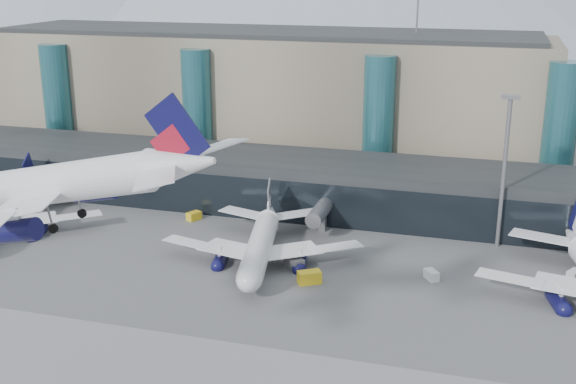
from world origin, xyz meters
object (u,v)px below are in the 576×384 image
object	(u,v)px
jet_parked_left	(4,204)
veh_h	(309,277)
veh_d	(574,275)
lightmast_mid	(505,164)
veh_b	(194,216)
jet_parked_mid	(262,233)
veh_g	(431,275)
hero_jet	(75,173)
veh_c	(294,263)

from	to	relation	value
jet_parked_left	veh_h	world-z (taller)	jet_parked_left
jet_parked_left	veh_d	xyz separation A→B (m)	(96.18, 4.76, -3.76)
lightmast_mid	veh_b	size ratio (longest dim) A/B	9.87
jet_parked_left	jet_parked_mid	bearing A→B (deg)	-104.45
jet_parked_left	jet_parked_mid	size ratio (longest dim) A/B	1.09
veh_b	veh_g	size ratio (longest dim) A/B	1.05
lightmast_mid	hero_jet	distance (m)	74.21
lightmast_mid	veh_d	distance (m)	20.73
veh_c	veh_h	xyz separation A→B (m)	(3.58, -4.42, 0.00)
veh_c	jet_parked_mid	bearing A→B (deg)	-164.46
jet_parked_mid	veh_c	world-z (taller)	jet_parked_mid
hero_jet	veh_g	bearing A→B (deg)	59.36
veh_b	veh_c	xyz separation A→B (m)	(24.02, -16.58, 0.19)
lightmast_mid	veh_d	bearing A→B (deg)	-43.81
veh_g	veh_b	bearing A→B (deg)	-143.92
hero_jet	veh_h	xyz separation A→B (m)	(12.81, 38.52, -25.73)
hero_jet	jet_parked_left	distance (m)	68.47
lightmast_mid	veh_h	size ratio (longest dim) A/B	7.49
lightmast_mid	veh_g	size ratio (longest dim) A/B	10.38
jet_parked_mid	veh_d	world-z (taller)	jet_parked_mid
veh_c	veh_d	xyz separation A→B (m)	(41.46, 7.94, -0.20)
hero_jet	jet_parked_mid	distance (m)	51.31
veh_g	jet_parked_mid	bearing A→B (deg)	-128.20
jet_parked_left	veh_d	distance (m)	96.37
veh_c	veh_d	distance (m)	42.21
jet_parked_mid	veh_d	bearing A→B (deg)	-95.74
veh_c	veh_h	world-z (taller)	veh_h
veh_b	veh_d	world-z (taller)	veh_b
veh_c	veh_g	size ratio (longest dim) A/B	1.38
veh_d	veh_h	distance (m)	39.84
jet_parked_left	veh_b	bearing A→B (deg)	-80.75
jet_parked_mid	hero_jet	bearing A→B (deg)	164.79
lightmast_mid	veh_b	bearing A→B (deg)	-177.74
veh_d	jet_parked_mid	bearing A→B (deg)	125.53
jet_parked_left	veh_b	xyz separation A→B (m)	(30.70, 13.40, -3.76)
veh_d	lightmast_mid	bearing A→B (deg)	75.91
lightmast_mid	jet_parked_left	xyz separation A→B (m)	(-84.94, -15.55, -9.91)
lightmast_mid	jet_parked_left	bearing A→B (deg)	-169.63
veh_h	veh_g	bearing A→B (deg)	-11.36
jet_parked_mid	veh_d	distance (m)	48.10
jet_parked_left	veh_b	world-z (taller)	jet_parked_left
jet_parked_mid	veh_c	bearing A→B (deg)	-127.69
veh_c	jet_parked_left	bearing A→B (deg)	-141.64
veh_g	lightmast_mid	bearing A→B (deg)	114.89
hero_jet	veh_h	world-z (taller)	hero_jet
lightmast_mid	hero_jet	xyz separation A→B (m)	(-39.44, -61.66, 12.25)
veh_c	veh_h	distance (m)	5.69
veh_d	veh_h	bearing A→B (deg)	137.79
jet_parked_left	veh_g	distance (m)	75.72
jet_parked_left	veh_h	xyz separation A→B (m)	(58.31, -7.59, -3.56)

